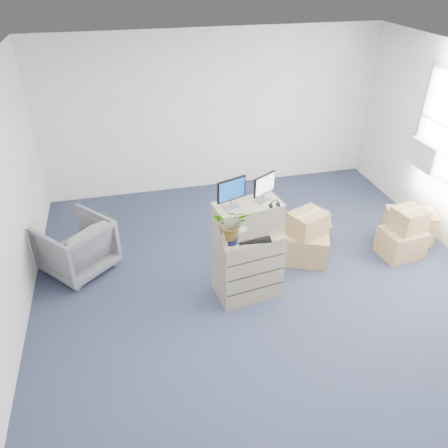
{
  "coord_description": "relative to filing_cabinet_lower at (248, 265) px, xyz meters",
  "views": [
    {
      "loc": [
        -1.58,
        -3.85,
        3.87
      ],
      "look_at": [
        -0.55,
        0.4,
        1.09
      ],
      "focal_mm": 35.0,
      "sensor_mm": 36.0,
      "label": 1
    }
  ],
  "objects": [
    {
      "name": "monitor_right",
      "position": [
        0.19,
        0.08,
        1.05
      ],
      "size": [
        0.31,
        0.2,
        0.34
      ],
      "rotation": [
        0.0,
        0.0,
        0.54
      ],
      "color": "#99999E",
      "rests_on": "filing_cabinet_upper"
    },
    {
      "name": "ac_unit",
      "position": [
        3.12,
        1.05,
        0.74
      ],
      "size": [
        0.24,
        0.6,
        0.4
      ],
      "primitive_type": "cube",
      "color": "beige",
      "rests_on": "wall_right"
    },
    {
      "name": "filing_cabinet_lower",
      "position": [
        0.0,
        0.0,
        0.0
      ],
      "size": [
        0.86,
        0.6,
        0.93
      ],
      "primitive_type": "cube",
      "rotation": [
        0.0,
        0.0,
        0.14
      ],
      "color": "tan",
      "rests_on": "ground"
    },
    {
      "name": "cardboard_boxes",
      "position": [
        1.88,
        0.56,
        -0.18
      ],
      "size": [
        2.53,
        1.32,
        0.77
      ],
      "color": "#9F794D",
      "rests_on": "ground"
    },
    {
      "name": "potted_plant",
      "position": [
        -0.26,
        -0.14,
        0.7
      ],
      "size": [
        0.49,
        0.51,
        0.41
      ],
      "rotation": [
        0.0,
        0.0,
        0.14
      ],
      "color": "#A5C09A",
      "rests_on": "filing_cabinet_lower"
    },
    {
      "name": "filing_cabinet_upper",
      "position": [
        -0.01,
        0.04,
        0.66
      ],
      "size": [
        0.84,
        0.51,
        0.4
      ],
      "primitive_type": "cube",
      "rotation": [
        0.0,
        0.0,
        0.14
      ],
      "color": "tan",
      "rests_on": "filing_cabinet_lower"
    },
    {
      "name": "tissue_box",
      "position": [
        0.35,
        0.13,
        0.55
      ],
      "size": [
        0.22,
        0.14,
        0.08
      ],
      "primitive_type": "cube",
      "rotation": [
        0.0,
        0.0,
        -0.2
      ],
      "color": "#3F83D7",
      "rests_on": "external_drive"
    },
    {
      "name": "wall_back",
      "position": [
        0.25,
        3.16,
        0.94
      ],
      "size": [
        6.0,
        0.02,
        2.8
      ],
      "primitive_type": "cube",
      "color": "silver",
      "rests_on": "ground"
    },
    {
      "name": "mouse",
      "position": [
        0.3,
        -0.05,
        0.48
      ],
      "size": [
        0.09,
        0.06,
        0.03
      ],
      "primitive_type": "ellipsoid",
      "rotation": [
        0.0,
        0.0,
        -0.1
      ],
      "color": "silver",
      "rests_on": "filing_cabinet_lower"
    },
    {
      "name": "external_drive",
      "position": [
        0.32,
        0.15,
        0.49
      ],
      "size": [
        0.19,
        0.15,
        0.05
      ],
      "primitive_type": "cube",
      "rotation": [
        0.0,
        0.0,
        -0.11
      ],
      "color": "black",
      "rests_on": "filing_cabinet_lower"
    },
    {
      "name": "water_bottle",
      "position": [
        0.05,
        0.1,
        0.59
      ],
      "size": [
        0.07,
        0.07,
        0.25
      ],
      "primitive_type": "cylinder",
      "color": "gray",
      "rests_on": "filing_cabinet_lower"
    },
    {
      "name": "phone_dock",
      "position": [
        -0.05,
        0.01,
        0.51
      ],
      "size": [
        0.07,
        0.06,
        0.13
      ],
      "rotation": [
        0.0,
        0.0,
        0.14
      ],
      "color": "silver",
      "rests_on": "filing_cabinet_lower"
    },
    {
      "name": "headphones",
      "position": [
        0.27,
        -0.08,
        0.89
      ],
      "size": [
        0.12,
        0.03,
        0.12
      ],
      "primitive_type": "torus",
      "rotation": [
        1.57,
        0.0,
        0.14
      ],
      "color": "black",
      "rests_on": "filing_cabinet_upper"
    },
    {
      "name": "monitor_left",
      "position": [
        -0.22,
        0.01,
        1.07
      ],
      "size": [
        0.36,
        0.2,
        0.37
      ],
      "rotation": [
        0.0,
        0.0,
        0.34
      ],
      "color": "#99999E",
      "rests_on": "filing_cabinet_upper"
    },
    {
      "name": "office_chair",
      "position": [
        -2.15,
        1.04,
        -0.04
      ],
      "size": [
        1.14,
        1.13,
        0.86
      ],
      "primitive_type": "imported",
      "rotation": [
        0.0,
        0.0,
        3.85
      ],
      "color": "#5B5B5F",
      "rests_on": "ground"
    },
    {
      "name": "ground",
      "position": [
        0.25,
        -0.35,
        -0.46
      ],
      "size": [
        7.0,
        7.0,
        0.0
      ],
      "primitive_type": "plane",
      "color": "#282F48",
      "rests_on": "ground"
    },
    {
      "name": "keyboard",
      "position": [
        0.01,
        -0.12,
        0.48
      ],
      "size": [
        0.44,
        0.23,
        0.02
      ],
      "primitive_type": "cube",
      "rotation": [
        0.0,
        0.0,
        -0.12
      ],
      "color": "black",
      "rests_on": "filing_cabinet_lower"
    }
  ]
}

